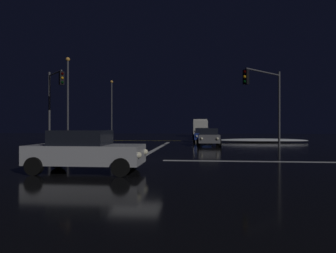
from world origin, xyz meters
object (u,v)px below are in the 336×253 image
Objects in this scene: sedan_silver_crossing at (85,151)px; streetlamp_left_near at (68,94)px; sedan_black at (204,134)px; streetlamp_left_far at (112,105)px; traffic_signal_nw at (54,95)px; sedan_white at (203,133)px; traffic_signal_ne at (266,93)px; box_truck at (200,127)px; sedan_blue at (202,135)px; sedan_gray at (208,137)px.

streetlamp_left_near is (-9.39, 19.00, 4.43)m from sedan_silver_crossing.
sedan_black is 1.00× the size of sedan_silver_crossing.
streetlamp_left_near is 0.99× the size of streetlamp_left_far.
streetlamp_left_far is at bearing 94.13° from traffic_signal_nw.
sedan_white is 0.70× the size of traffic_signal_ne.
sedan_black is at bearing 34.48° from streetlamp_left_near.
box_truck is at bearing 66.65° from traffic_signal_nw.
sedan_silver_crossing is 0.48× the size of streetlamp_left_near.
traffic_signal_ne is 0.95× the size of traffic_signal_nw.
streetlamp_left_near is at bearing 104.67° from traffic_signal_nw.
sedan_silver_crossing is at bearing -58.88° from traffic_signal_nw.
sedan_blue is 22.77m from sedan_silver_crossing.
streetlamp_left_far is at bearing -153.20° from box_truck.
streetlamp_left_far is (-14.24, -7.19, 3.57)m from box_truck.
sedan_blue is 0.52× the size of box_truck.
sedan_white is at bearing 88.63° from sedan_blue.
streetlamp_left_far reaches higher than sedan_silver_crossing.
traffic_signal_ne is at bearing -78.81° from sedan_white.
sedan_black is at bearing -88.72° from box_truck.
sedan_gray is 18.47m from sedan_white.
traffic_signal_nw is (-12.92, -21.54, 3.61)m from sedan_white.
streetlamp_left_near is (-14.22, -3.25, 4.43)m from sedan_blue.
sedan_gray is at bearing -89.16° from box_truck.
sedan_gray is 24.42m from streetlamp_left_far.
sedan_silver_crossing is 0.70× the size of traffic_signal_ne.
sedan_black is 0.70× the size of traffic_signal_ne.
traffic_signal_nw is at bearing 121.12° from sedan_silver_crossing.
box_truck is at bearing 26.80° from streetlamp_left_far.
traffic_signal_ne is at bearing -1.57° from traffic_signal_nw.
sedan_black is 5.46m from sedan_white.
sedan_gray is 13.86m from traffic_signal_nw.
box_truck is 1.27× the size of traffic_signal_nw.
traffic_signal_nw is at bearing 178.43° from traffic_signal_ne.
streetlamp_left_far reaches higher than traffic_signal_ne.
box_truck is at bearing 91.28° from sedan_black.
sedan_silver_crossing is 36.52m from streetlamp_left_far.
traffic_signal_ne reaches higher than box_truck.
sedan_black is at bearing 51.17° from traffic_signal_nw.
streetlamp_left_far is (-18.87, 22.57, 0.99)m from traffic_signal_ne.
box_truck is at bearing 89.94° from sedan_blue.
sedan_silver_crossing is at bearing -63.71° from streetlamp_left_near.
box_truck is 27.44m from streetlamp_left_near.
traffic_signal_ne is at bearing -39.81° from sedan_gray.
sedan_black is 0.47× the size of streetlamp_left_far.
sedan_black is 20.95m from traffic_signal_nw.
sedan_white is 1.00× the size of sedan_silver_crossing.
sedan_blue is 12.19m from sedan_white.
streetlamp_left_far is at bearing 129.90° from traffic_signal_ne.
sedan_gray and sedan_white have the same top height.
sedan_silver_crossing is at bearing -102.25° from sedan_blue.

